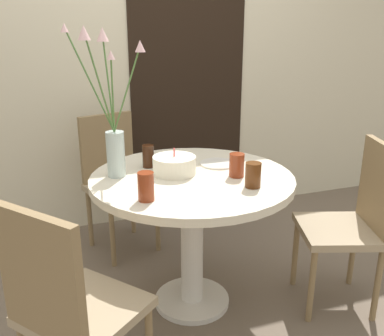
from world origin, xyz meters
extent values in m
plane|color=#6B5B4C|center=(0.00, 0.00, 0.00)|extent=(16.00, 16.00, 0.00)
cube|color=beige|center=(0.00, 1.22, 1.30)|extent=(8.00, 0.05, 2.60)
cube|color=black|center=(0.39, 1.19, 1.02)|extent=(0.90, 0.01, 2.05)
cylinder|color=beige|center=(0.00, 0.00, 0.74)|extent=(1.04, 1.04, 0.04)
cylinder|color=silver|center=(0.00, 0.00, 0.37)|extent=(0.12, 0.12, 0.69)
cylinder|color=silver|center=(0.00, 0.00, 0.01)|extent=(0.41, 0.41, 0.03)
cube|color=#9E896B|center=(-0.24, 0.74, 0.44)|extent=(0.50, 0.50, 0.04)
cube|color=olive|center=(-0.29, 0.92, 0.69)|extent=(0.37, 0.15, 0.46)
cylinder|color=olive|center=(-0.35, 0.53, 0.21)|extent=(0.03, 0.03, 0.42)
cylinder|color=olive|center=(-0.02, 0.63, 0.21)|extent=(0.03, 0.03, 0.42)
cylinder|color=olive|center=(-0.45, 0.86, 0.21)|extent=(0.03, 0.03, 0.42)
cylinder|color=olive|center=(-0.13, 0.96, 0.21)|extent=(0.03, 0.03, 0.42)
cube|color=#9E896B|center=(-0.61, -0.49, 0.44)|extent=(0.56, 0.56, 0.04)
cube|color=olive|center=(-0.75, -0.61, 0.69)|extent=(0.27, 0.32, 0.46)
cylinder|color=olive|center=(-0.58, -0.25, 0.21)|extent=(0.03, 0.03, 0.42)
cube|color=#9E896B|center=(0.74, -0.25, 0.44)|extent=(0.51, 0.51, 0.04)
cube|color=olive|center=(0.91, -0.31, 0.69)|extent=(0.16, 0.37, 0.46)
cylinder|color=olive|center=(0.63, -0.03, 0.21)|extent=(0.03, 0.03, 0.42)
cylinder|color=olive|center=(0.53, -0.36, 0.21)|extent=(0.03, 0.03, 0.42)
cylinder|color=olive|center=(0.96, -0.14, 0.21)|extent=(0.03, 0.03, 0.42)
cylinder|color=olive|center=(0.85, -0.46, 0.21)|extent=(0.03, 0.03, 0.42)
cylinder|color=white|center=(-0.08, 0.06, 0.80)|extent=(0.22, 0.22, 0.09)
cylinder|color=#E54C4C|center=(-0.08, 0.06, 0.87)|extent=(0.01, 0.01, 0.04)
cylinder|color=#B2C6C1|center=(-0.36, 0.12, 0.87)|extent=(0.09, 0.09, 0.23)
cylinder|color=#4C7538|center=(-0.46, 0.15, 1.23)|extent=(0.20, 0.07, 0.49)
cone|color=beige|center=(-0.55, 0.18, 1.47)|extent=(0.04, 0.04, 0.04)
cylinder|color=#4C7538|center=(-0.36, 0.09, 1.17)|extent=(0.01, 0.07, 0.37)
cone|color=beige|center=(-0.37, 0.06, 1.35)|extent=(0.04, 0.04, 0.04)
cylinder|color=#4C7538|center=(-0.42, 0.07, 1.22)|extent=(0.13, 0.12, 0.47)
cone|color=beige|center=(-0.48, 0.01, 1.45)|extent=(0.06, 0.06, 0.06)
cylinder|color=#4C7538|center=(-0.29, 0.12, 1.19)|extent=(0.15, 0.01, 0.41)
cone|color=beige|center=(-0.22, 0.13, 1.39)|extent=(0.05, 0.05, 0.06)
cylinder|color=#4C7538|center=(-0.37, 0.17, 1.21)|extent=(0.02, 0.10, 0.46)
cone|color=beige|center=(-0.38, 0.22, 1.44)|extent=(0.06, 0.06, 0.07)
cylinder|color=silver|center=(0.20, 0.12, 0.76)|extent=(0.20, 0.20, 0.01)
cylinder|color=maroon|center=(0.21, -0.09, 0.82)|extent=(0.08, 0.08, 0.12)
cylinder|color=#51280F|center=(0.22, -0.25, 0.82)|extent=(0.07, 0.07, 0.12)
cylinder|color=maroon|center=(-0.30, -0.24, 0.82)|extent=(0.07, 0.07, 0.13)
cylinder|color=#33190C|center=(-0.18, 0.21, 0.82)|extent=(0.06, 0.06, 0.12)
camera|label=1|loc=(-0.68, -1.93, 1.48)|focal=40.00mm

